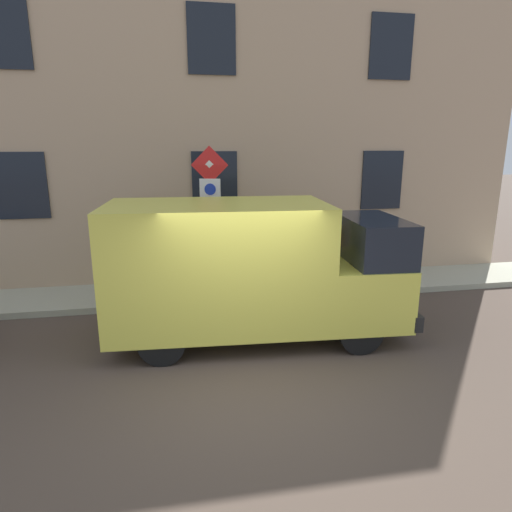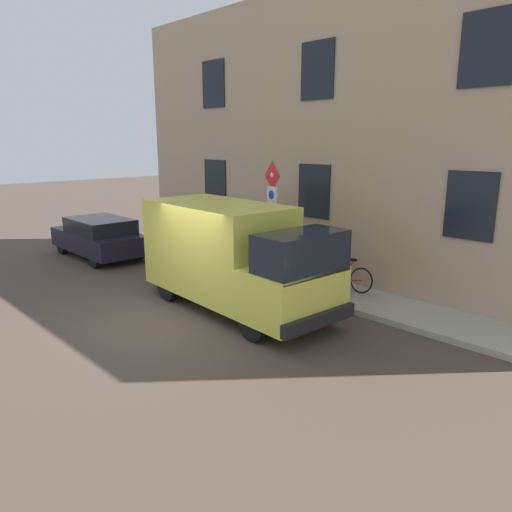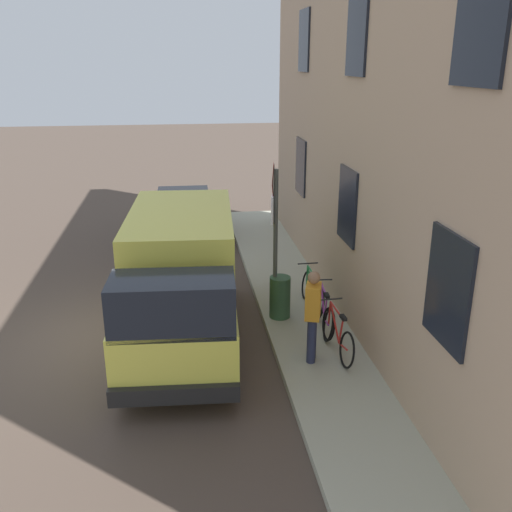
{
  "view_description": "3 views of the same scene",
  "coord_description": "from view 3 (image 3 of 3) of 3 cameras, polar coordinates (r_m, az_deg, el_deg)",
  "views": [
    {
      "loc": [
        -6.12,
        0.98,
        3.49
      ],
      "look_at": [
        2.69,
        -0.65,
        1.2
      ],
      "focal_mm": 30.93,
      "sensor_mm": 36.0,
      "label": 1
    },
    {
      "loc": [
        -5.88,
        -8.55,
        3.95
      ],
      "look_at": [
        2.64,
        0.2,
        1.0
      ],
      "focal_mm": 33.49,
      "sensor_mm": 36.0,
      "label": 2
    },
    {
      "loc": [
        1.43,
        -10.48,
        5.31
      ],
      "look_at": [
        2.94,
        0.38,
        1.46
      ],
      "focal_mm": 39.19,
      "sensor_mm": 36.0,
      "label": 3
    }
  ],
  "objects": [
    {
      "name": "delivery_van",
      "position": [
        10.91,
        -7.65,
        -2.2
      ],
      "size": [
        2.33,
        5.44,
        2.5
      ],
      "rotation": [
        0.0,
        0.0,
        4.65
      ],
      "color": "#DFD84E",
      "rests_on": "ground_plane"
    },
    {
      "name": "building_facade",
      "position": [
        11.18,
        11.58,
        12.31
      ],
      "size": [
        0.75,
        15.9,
        8.02
      ],
      "color": "tan",
      "rests_on": "ground_plane"
    },
    {
      "name": "bicycle_purple",
      "position": [
        11.42,
        6.94,
        -5.64
      ],
      "size": [
        0.46,
        1.72,
        0.89
      ],
      "rotation": [
        0.0,
        0.0,
        1.48
      ],
      "color": "black",
      "rests_on": "sidewalk_slab"
    },
    {
      "name": "pedestrian",
      "position": [
        10.0,
        5.81,
        -5.82
      ],
      "size": [
        0.37,
        0.46,
        1.72
      ],
      "rotation": [
        0.0,
        0.0,
        2.83
      ],
      "color": "#262B47",
      "rests_on": "sidewalk_slab"
    },
    {
      "name": "sign_post_stacked",
      "position": [
        11.28,
        1.84,
        3.82
      ],
      "size": [
        0.2,
        0.55,
        3.19
      ],
      "color": "#474C47",
      "rests_on": "sidewalk_slab"
    },
    {
      "name": "sidewalk_slab",
      "position": [
        11.98,
        4.89,
        -6.66
      ],
      "size": [
        1.68,
        17.9,
        0.14
      ],
      "primitive_type": "cube",
      "color": "#A7A68F",
      "rests_on": "ground_plane"
    },
    {
      "name": "ground_plane",
      "position": [
        11.84,
        -14.1,
        -7.93
      ],
      "size": [
        80.0,
        80.0,
        0.0
      ],
      "primitive_type": "plane",
      "color": "#4B3D34"
    },
    {
      "name": "bicycle_green",
      "position": [
        12.3,
        5.77,
        -3.7
      ],
      "size": [
        0.46,
        1.71,
        0.89
      ],
      "rotation": [
        0.0,
        0.0,
        1.59
      ],
      "color": "black",
      "rests_on": "sidewalk_slab"
    },
    {
      "name": "bicycle_red",
      "position": [
        10.56,
        8.3,
        -7.9
      ],
      "size": [
        0.46,
        1.71,
        0.89
      ],
      "rotation": [
        0.0,
        0.0,
        1.62
      ],
      "color": "black",
      "rests_on": "sidewalk_slab"
    },
    {
      "name": "litter_bin",
      "position": [
        11.82,
        2.46,
        -4.21
      ],
      "size": [
        0.44,
        0.44,
        0.9
      ],
      "primitive_type": "cylinder",
      "color": "#2D5133",
      "rests_on": "sidewalk_slab"
    },
    {
      "name": "parked_hatchback",
      "position": [
        17.91,
        -7.39,
        4.39
      ],
      "size": [
        1.82,
        4.03,
        1.38
      ],
      "rotation": [
        0.0,
        0.0,
        1.55
      ],
      "color": "black",
      "rests_on": "ground_plane"
    }
  ]
}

